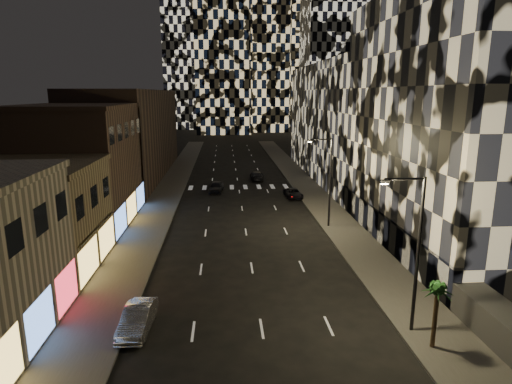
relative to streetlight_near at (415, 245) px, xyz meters
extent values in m
cube|color=#47443F|center=(-18.35, 40.00, -5.28)|extent=(4.00, 120.00, 0.15)
cube|color=#47443F|center=(1.65, 40.00, -5.28)|extent=(4.00, 120.00, 0.15)
cube|color=#4C4C47|center=(-16.25, 40.00, -5.28)|extent=(0.20, 120.00, 0.15)
cube|color=#4C4C47|center=(-0.45, 40.00, -5.28)|extent=(0.20, 120.00, 0.15)
cube|color=#836F4F|center=(-25.35, 11.00, -1.35)|extent=(10.00, 10.00, 8.00)
cube|color=#4D372B|center=(-25.35, 23.50, 0.65)|extent=(10.00, 15.00, 12.00)
cube|color=#4D372B|center=(-25.35, 50.00, 1.65)|extent=(10.00, 40.00, 14.00)
cube|color=#232326|center=(11.65, 14.50, 5.65)|extent=(16.00, 25.00, 22.00)
cube|color=#383838|center=(3.95, 14.50, -3.85)|extent=(0.60, 25.00, 3.00)
cube|color=#383838|center=(4.65, -2.00, -4.35)|extent=(2.00, 8.00, 2.00)
cube|color=#232326|center=(11.65, 47.00, 3.65)|extent=(16.00, 40.00, 18.00)
cylinder|color=black|center=(0.25, 0.00, -0.70)|extent=(0.20, 0.20, 9.00)
cylinder|color=black|center=(-0.85, 0.00, 3.70)|extent=(2.20, 0.14, 0.14)
cube|color=black|center=(-1.95, 0.00, 3.58)|extent=(0.50, 0.25, 0.18)
cube|color=#FFEAB2|center=(-1.95, 0.00, 3.46)|extent=(0.35, 0.18, 0.06)
cylinder|color=black|center=(0.25, 20.00, -0.70)|extent=(0.20, 0.20, 9.00)
cylinder|color=black|center=(-0.85, 20.00, 3.70)|extent=(2.20, 0.14, 0.14)
cube|color=black|center=(-1.95, 20.00, 3.58)|extent=(0.50, 0.25, 0.18)
cube|color=#FFEAB2|center=(-1.95, 20.00, 3.46)|extent=(0.35, 0.18, 0.06)
imported|color=gray|center=(-15.55, 1.38, -4.63)|extent=(1.78, 4.44, 1.44)
imported|color=black|center=(-11.60, 37.07, -4.62)|extent=(2.31, 4.52, 1.47)
imported|color=black|center=(-5.30, 45.19, -4.68)|extent=(1.91, 4.65, 1.35)
imported|color=black|center=(-1.35, 32.80, -4.75)|extent=(2.27, 4.45, 1.20)
cylinder|color=#47331E|center=(0.65, -1.73, -3.60)|extent=(0.24, 0.24, 3.20)
sphere|color=#1C4E1C|center=(0.65, -1.73, -1.85)|extent=(0.70, 0.70, 0.70)
cone|color=#1C4E1C|center=(0.89, -1.78, -1.90)|extent=(1.41, 0.53, 0.85)
cone|color=#1C4E1C|center=(0.83, -1.57, -1.90)|extent=(1.23, 1.12, 0.85)
cone|color=#1C4E1C|center=(0.64, -1.48, -1.90)|extent=(0.33, 1.40, 0.85)
cone|color=#1C4E1C|center=(0.44, -1.58, -1.90)|extent=(1.28, 1.05, 0.85)
cone|color=#1C4E1C|center=(0.40, -1.79, -1.90)|extent=(1.41, 0.63, 0.85)
cone|color=#1C4E1C|center=(0.55, -1.96, -1.90)|extent=(0.81, 1.38, 0.85)
cone|color=#1C4E1C|center=(0.76, -1.95, -1.90)|extent=(0.90, 1.36, 0.85)
camera|label=1|loc=(-10.37, -21.55, 8.12)|focal=30.00mm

